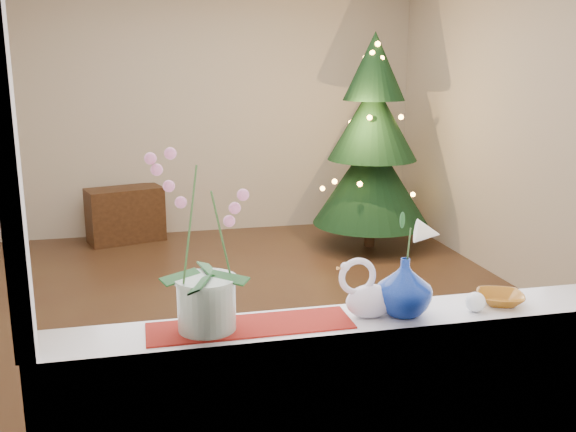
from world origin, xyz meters
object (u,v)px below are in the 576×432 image
object	(u,v)px
paperweight	(475,302)
amber_dish	(500,299)
side_table	(125,215)
orchid_pot	(205,242)
swan	(371,289)
blue_vase	(404,282)
xmas_tree	(372,143)

from	to	relation	value
paperweight	amber_dish	size ratio (longest dim) A/B	0.50
side_table	orchid_pot	bearing A→B (deg)	-101.69
swan	blue_vase	distance (m)	0.12
amber_dish	blue_vase	bearing A→B (deg)	-177.97
blue_vase	side_table	bearing A→B (deg)	103.03
blue_vase	xmas_tree	distance (m)	4.10
swan	orchid_pot	bearing A→B (deg)	174.47
swan	amber_dish	xyz separation A→B (m)	(0.52, 0.00, -0.09)
xmas_tree	swan	bearing A→B (deg)	-110.41
swan	paperweight	bearing A→B (deg)	-11.77
swan	paperweight	size ratio (longest dim) A/B	3.35
swan	amber_dish	distance (m)	0.52
swan	side_table	bearing A→B (deg)	96.46
paperweight	amber_dish	xyz separation A→B (m)	(0.13, 0.05, -0.02)
orchid_pot	blue_vase	distance (m)	0.72
swan	paperweight	xyz separation A→B (m)	(0.39, -0.04, -0.07)
blue_vase	swan	bearing A→B (deg)	175.25
xmas_tree	amber_dish	bearing A→B (deg)	-103.45
xmas_tree	side_table	size ratio (longest dim) A/B	2.81
amber_dish	xmas_tree	world-z (taller)	xmas_tree
amber_dish	side_table	xyz separation A→B (m)	(-1.47, 4.62, -0.66)
orchid_pot	swan	size ratio (longest dim) A/B	2.54
orchid_pot	side_table	distance (m)	4.73
swan	xmas_tree	size ratio (longest dim) A/B	0.12
orchid_pot	amber_dish	xyz separation A→B (m)	(1.09, -0.00, -0.29)
orchid_pot	xmas_tree	world-z (taller)	xmas_tree
amber_dish	paperweight	bearing A→B (deg)	-159.49
blue_vase	amber_dish	xyz separation A→B (m)	(0.39, 0.01, -0.10)
orchid_pot	paperweight	world-z (taller)	orchid_pot
blue_vase	paperweight	bearing A→B (deg)	-7.48
side_table	paperweight	bearing A→B (deg)	-90.35
swan	xmas_tree	distance (m)	4.13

